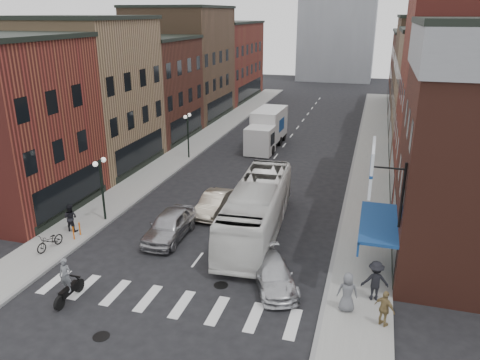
% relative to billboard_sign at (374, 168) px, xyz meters
% --- Properties ---
extents(ground, '(160.00, 160.00, 0.00)m').
position_rel_billboard_sign_xyz_m(ground, '(-8.59, -0.50, -6.13)').
color(ground, black).
rests_on(ground, ground).
extents(sidewalk_left, '(3.00, 74.00, 0.15)m').
position_rel_billboard_sign_xyz_m(sidewalk_left, '(-17.09, 21.50, -6.06)').
color(sidewalk_left, gray).
rests_on(sidewalk_left, ground).
extents(sidewalk_right, '(3.00, 74.00, 0.15)m').
position_rel_billboard_sign_xyz_m(sidewalk_right, '(-0.09, 21.50, -6.06)').
color(sidewalk_right, gray).
rests_on(sidewalk_right, ground).
extents(curb_left, '(0.20, 74.00, 0.16)m').
position_rel_billboard_sign_xyz_m(curb_left, '(-15.59, 21.50, -6.13)').
color(curb_left, gray).
rests_on(curb_left, ground).
extents(curb_right, '(0.20, 74.00, 0.16)m').
position_rel_billboard_sign_xyz_m(curb_right, '(-1.59, 21.50, -6.13)').
color(curb_right, gray).
rests_on(curb_right, ground).
extents(crosswalk_stripes, '(12.00, 2.20, 0.01)m').
position_rel_billboard_sign_xyz_m(crosswalk_stripes, '(-8.59, -3.50, -6.13)').
color(crosswalk_stripes, silver).
rests_on(crosswalk_stripes, ground).
extents(bldg_left_mid_a, '(10.30, 10.20, 12.30)m').
position_rel_billboard_sign_xyz_m(bldg_left_mid_a, '(-23.58, 13.50, 0.02)').
color(bldg_left_mid_a, '#957652').
rests_on(bldg_left_mid_a, ground).
extents(bldg_left_mid_b, '(10.30, 10.20, 10.30)m').
position_rel_billboard_sign_xyz_m(bldg_left_mid_b, '(-23.58, 23.50, -0.98)').
color(bldg_left_mid_b, '#4D241B').
rests_on(bldg_left_mid_b, ground).
extents(bldg_left_far_a, '(10.30, 12.20, 13.30)m').
position_rel_billboard_sign_xyz_m(bldg_left_far_a, '(-23.58, 34.50, 0.52)').
color(bldg_left_far_a, brown).
rests_on(bldg_left_far_a, ground).
extents(bldg_left_far_b, '(10.30, 16.20, 11.30)m').
position_rel_billboard_sign_xyz_m(bldg_left_far_b, '(-23.58, 48.50, -0.48)').
color(bldg_left_far_b, maroon).
rests_on(bldg_left_far_b, ground).
extents(bldg_right_mid_b, '(10.30, 10.20, 11.30)m').
position_rel_billboard_sign_xyz_m(bldg_right_mid_b, '(6.41, 23.50, -0.48)').
color(bldg_right_mid_b, '#957652').
rests_on(bldg_right_mid_b, ground).
extents(bldg_right_far_a, '(10.30, 12.20, 12.30)m').
position_rel_billboard_sign_xyz_m(bldg_right_far_a, '(6.41, 34.50, 0.02)').
color(bldg_right_far_a, brown).
rests_on(bldg_right_far_a, ground).
extents(bldg_right_far_b, '(10.30, 16.20, 10.30)m').
position_rel_billboard_sign_xyz_m(bldg_right_far_b, '(6.41, 48.50, -0.98)').
color(bldg_right_far_b, '#4D241B').
rests_on(bldg_right_far_b, ground).
extents(awning_blue, '(1.80, 5.00, 0.78)m').
position_rel_billboard_sign_xyz_m(awning_blue, '(0.34, 2.00, -3.50)').
color(awning_blue, navy).
rests_on(awning_blue, ground).
extents(billboard_sign, '(1.52, 3.00, 3.70)m').
position_rel_billboard_sign_xyz_m(billboard_sign, '(0.00, 0.00, 0.00)').
color(billboard_sign, black).
rests_on(billboard_sign, ground).
extents(streetlamp_near, '(0.32, 1.22, 4.11)m').
position_rel_billboard_sign_xyz_m(streetlamp_near, '(-15.99, 3.50, -3.22)').
color(streetlamp_near, black).
rests_on(streetlamp_near, ground).
extents(streetlamp_far, '(0.32, 1.22, 4.11)m').
position_rel_billboard_sign_xyz_m(streetlamp_far, '(-15.99, 17.50, -3.22)').
color(streetlamp_far, black).
rests_on(streetlamp_far, ground).
extents(bike_rack, '(0.08, 0.68, 0.80)m').
position_rel_billboard_sign_xyz_m(bike_rack, '(-16.19, 0.80, -5.58)').
color(bike_rack, '#D8590C').
rests_on(bike_rack, sidewalk_left).
extents(box_truck, '(2.70, 8.26, 3.56)m').
position_rel_billboard_sign_xyz_m(box_truck, '(-10.15, 23.34, -4.37)').
color(box_truck, silver).
rests_on(box_truck, ground).
extents(motorcycle_rider, '(0.60, 2.14, 2.18)m').
position_rel_billboard_sign_xyz_m(motorcycle_rider, '(-12.87, -4.68, -5.11)').
color(motorcycle_rider, black).
rests_on(motorcycle_rider, ground).
extents(transit_bus, '(3.36, 11.50, 3.16)m').
position_rel_billboard_sign_xyz_m(transit_bus, '(-6.34, 4.54, -4.55)').
color(transit_bus, white).
rests_on(transit_bus, ground).
extents(sedan_left_near, '(1.98, 4.83, 1.64)m').
position_rel_billboard_sign_xyz_m(sedan_left_near, '(-11.07, 2.50, -5.31)').
color(sedan_left_near, '#A5A5A9').
rests_on(sedan_left_near, ground).
extents(sedan_left_far, '(1.67, 4.33, 1.41)m').
position_rel_billboard_sign_xyz_m(sedan_left_far, '(-9.74, 6.63, -5.43)').
color(sedan_left_far, '#C0B39B').
rests_on(sedan_left_far, ground).
extents(curb_car, '(3.49, 4.73, 1.27)m').
position_rel_billboard_sign_xyz_m(curb_car, '(-4.16, -0.82, -5.50)').
color(curb_car, '#BCBDC1').
rests_on(curb_car, ground).
extents(parked_bicycle, '(0.91, 1.87, 0.94)m').
position_rel_billboard_sign_xyz_m(parked_bicycle, '(-16.74, -0.85, -5.51)').
color(parked_bicycle, black).
rests_on(parked_bicycle, sidewalk_left).
extents(ped_left_solo, '(0.82, 0.48, 1.69)m').
position_rel_billboard_sign_xyz_m(ped_left_solo, '(-17.00, 1.46, -5.14)').
color(ped_left_solo, black).
rests_on(ped_left_solo, sidewalk_left).
extents(ped_right_a, '(1.33, 0.85, 1.91)m').
position_rel_billboard_sign_xyz_m(ped_right_a, '(0.55, -0.83, -5.03)').
color(ped_right_a, black).
rests_on(ped_right_a, sidewalk_right).
extents(ped_right_b, '(1.05, 0.94, 1.62)m').
position_rel_billboard_sign_xyz_m(ped_right_b, '(0.97, -2.71, -5.17)').
color(ped_right_b, olive).
rests_on(ped_right_b, sidewalk_right).
extents(ped_right_c, '(0.95, 0.68, 1.82)m').
position_rel_billboard_sign_xyz_m(ped_right_c, '(-0.59, -2.05, -5.07)').
color(ped_right_c, '#5B5D63').
rests_on(ped_right_c, sidewalk_right).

